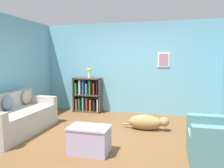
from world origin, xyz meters
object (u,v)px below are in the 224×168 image
at_px(bookshelf, 87,95).
at_px(coffee_table, 89,139).
at_px(dog, 147,122).
at_px(vase, 89,72).
at_px(recliner_chair, 224,140).
at_px(couch, 16,118).

height_order(bookshelf, coffee_table, bookshelf).
bearing_deg(dog, vase, 145.37).
height_order(recliner_chair, coffee_table, recliner_chair).
bearing_deg(coffee_table, bookshelf, 111.55).
xyz_separation_m(couch, coffee_table, (1.88, -0.58, -0.08)).
height_order(coffee_table, vase, vase).
bearing_deg(dog, recliner_chair, -44.73).
distance_m(recliner_chair, coffee_table, 2.10).
relative_size(recliner_chair, vase, 3.40).
bearing_deg(vase, bookshelf, 167.24).
xyz_separation_m(coffee_table, vase, (-1.01, 2.72, 0.94)).
bearing_deg(recliner_chair, coffee_table, -174.54).
bearing_deg(coffee_table, couch, 162.98).
bearing_deg(couch, dog, 18.17).
distance_m(couch, dog, 2.84).
relative_size(couch, dog, 1.78).
height_order(bookshelf, vase, vase).
bearing_deg(bookshelf, couch, -110.38).
xyz_separation_m(recliner_chair, dog, (-1.27, 1.26, -0.18)).
bearing_deg(dog, bookshelf, 146.04).
xyz_separation_m(recliner_chair, coffee_table, (-2.09, -0.20, -0.11)).
xyz_separation_m(dog, vase, (-1.82, 1.26, 1.01)).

